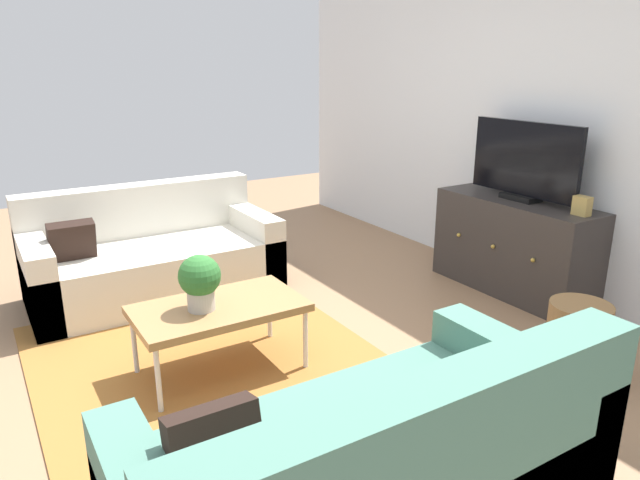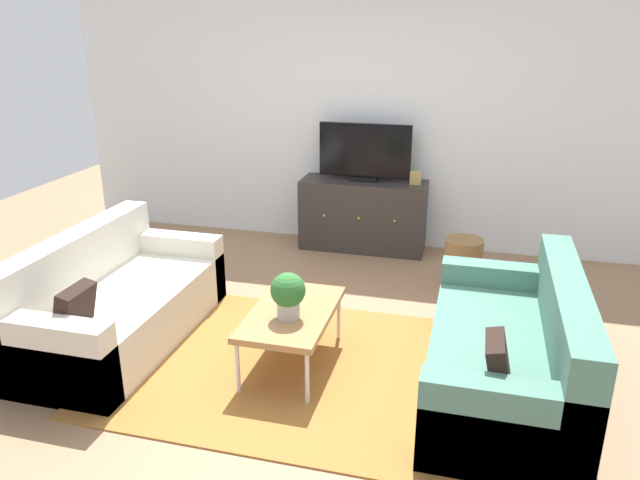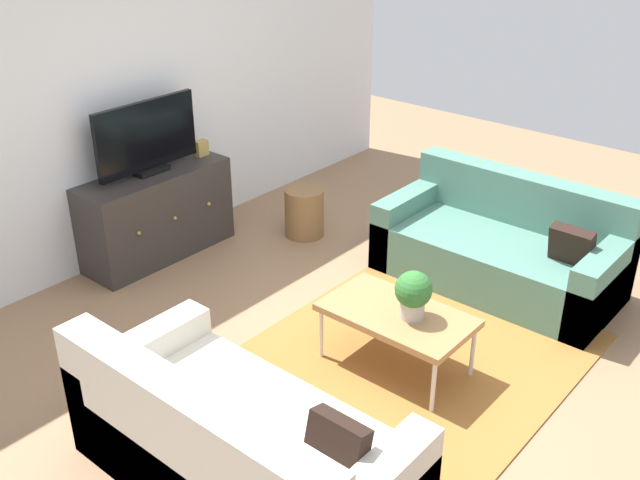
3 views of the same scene
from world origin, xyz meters
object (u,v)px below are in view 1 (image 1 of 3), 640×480
potted_plant (200,280)px  couch_left_side (151,259)px  tv_console (514,246)px  wicker_basket (577,339)px  flat_screen_tv (525,162)px  mantel_clock (582,206)px  coffee_table (219,310)px

potted_plant → couch_left_side: bearing=175.4°
couch_left_side → tv_console: 2.78m
wicker_basket → flat_screen_tv: bearing=146.3°
tv_console → wicker_basket: 1.25m
tv_console → mantel_clock: size_ratio=9.78×
couch_left_side → potted_plant: 1.46m
tv_console → mantel_clock: 0.67m
potted_plant → mantel_clock: mantel_clock is taller
flat_screen_tv → wicker_basket: 1.49m
tv_console → flat_screen_tv: flat_screen_tv is taller
wicker_basket → tv_console: bearing=147.0°
potted_plant → flat_screen_tv: (0.02, 2.51, 0.42)m
coffee_table → mantel_clock: size_ratio=7.17×
mantel_clock → wicker_basket: (0.53, -0.68, -0.58)m
wicker_basket → coffee_table: bearing=-122.1°
coffee_table → potted_plant: bearing=-84.9°
tv_console → coffee_table: bearing=-90.7°
couch_left_side → tv_console: (1.44, 2.37, 0.09)m
coffee_table → tv_console: bearing=89.3°
tv_console → mantel_clock: mantel_clock is taller
couch_left_side → mantel_clock: mantel_clock is taller
couch_left_side → mantel_clock: (1.96, 2.37, 0.52)m
tv_console → wicker_basket: size_ratio=2.99×
mantel_clock → coffee_table: bearing=-102.9°
couch_left_side → mantel_clock: 3.12m
potted_plant → tv_console: 2.50m
wicker_basket → mantel_clock: bearing=127.9°
couch_left_side → potted_plant: size_ratio=5.73×
potted_plant → mantel_clock: bearing=77.9°
coffee_table → mantel_clock: bearing=77.1°
tv_console → potted_plant: bearing=-90.5°
couch_left_side → wicker_basket: (2.48, 1.70, -0.06)m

